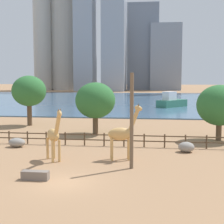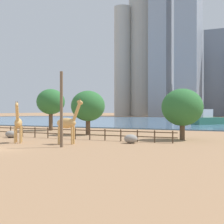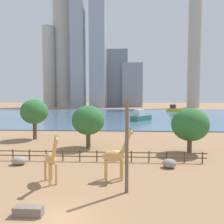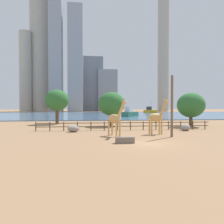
{
  "view_description": "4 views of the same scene",
  "coord_description": "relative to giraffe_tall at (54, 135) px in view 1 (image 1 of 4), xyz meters",
  "views": [
    {
      "loc": [
        5.85,
        -20.84,
        6.8
      ],
      "look_at": [
        0.02,
        23.49,
        2.18
      ],
      "focal_mm": 55.0,
      "sensor_mm": 36.0,
      "label": 1
    },
    {
      "loc": [
        21.86,
        -22.9,
        3.54
      ],
      "look_at": [
        -2.34,
        28.89,
        3.09
      ],
      "focal_mm": 55.0,
      "sensor_mm": 36.0,
      "label": 2
    },
    {
      "loc": [
        3.8,
        -12.29,
        7.32
      ],
      "look_at": [
        0.98,
        39.41,
        3.83
      ],
      "focal_mm": 35.0,
      "sensor_mm": 36.0,
      "label": 3
    },
    {
      "loc": [
        -5.57,
        -20.08,
        3.47
      ],
      "look_at": [
        -0.34,
        27.43,
        2.35
      ],
      "focal_mm": 35.0,
      "sensor_mm": 36.0,
      "label": 4
    }
  ],
  "objects": [
    {
      "name": "boulder_near_fence",
      "position": [
        10.9,
        4.69,
        -1.63
      ],
      "size": [
        1.45,
        1.24,
        0.93
      ],
      "primitive_type": "ellipsoid",
      "color": "gray",
      "rests_on": "ground"
    },
    {
      "name": "harbor_water",
      "position": [
        2.36,
        71.43,
        -2.0
      ],
      "size": [
        180.0,
        86.0,
        0.2
      ],
      "primitive_type": "cube",
      "color": "#476B8C",
      "rests_on": "ground"
    },
    {
      "name": "skyline_tower_short",
      "position": [
        0.88,
        152.4,
        19.65
      ],
      "size": [
        15.8,
        10.02,
        43.49
      ],
      "primitive_type": "cube",
      "color": "slate",
      "rests_on": "ground"
    },
    {
      "name": "skyline_tower_glass",
      "position": [
        12.34,
        149.69,
        14.39
      ],
      "size": [
        15.25,
        9.86,
        32.99
      ],
      "primitive_type": "cube",
      "color": "gray",
      "rests_on": "ground"
    },
    {
      "name": "tree_right_tall",
      "position": [
        -9.41,
        19.21,
        2.69
      ],
      "size": [
        4.72,
        4.72,
        6.96
      ],
      "color": "brown",
      "rests_on": "ground"
    },
    {
      "name": "skyline_block_wide",
      "position": [
        -48.86,
        141.32,
        27.25
      ],
      "size": [
        8.98,
        8.98,
        58.7
      ],
      "primitive_type": "cylinder",
      "color": "#B7B2A8",
      "rests_on": "ground"
    },
    {
      "name": "tree_center_broad",
      "position": [
        14.8,
        10.96,
        1.67
      ],
      "size": [
        4.81,
        4.81,
        5.95
      ],
      "color": "brown",
      "rests_on": "ground"
    },
    {
      "name": "ground_plane",
      "position": [
        2.36,
        74.43,
        -2.1
      ],
      "size": [
        400.0,
        400.0,
        0.0
      ],
      "primitive_type": "plane",
      "color": "#9E7551"
    },
    {
      "name": "utility_pole",
      "position": [
        6.39,
        -1.48,
        1.44
      ],
      "size": [
        0.28,
        0.28,
        7.09
      ],
      "primitive_type": "cylinder",
      "color": "brown",
      "rests_on": "ground"
    },
    {
      "name": "enclosure_fence",
      "position": [
        2.25,
        6.43,
        -1.34
      ],
      "size": [
        26.12,
        0.14,
        1.3
      ],
      "color": "#4C3826",
      "rests_on": "ground"
    },
    {
      "name": "tree_left_large",
      "position": [
        0.99,
        13.33,
        1.89
      ],
      "size": [
        4.72,
        4.72,
        6.14
      ],
      "color": "brown",
      "rests_on": "ground"
    },
    {
      "name": "boat_ferry",
      "position": [
        11.36,
        49.47,
        -0.75
      ],
      "size": [
        6.98,
        7.71,
        3.38
      ],
      "rotation": [
        0.0,
        0.0,
        0.89
      ],
      "color": "#337259",
      "rests_on": "harbor_water"
    },
    {
      "name": "boulder_by_pole",
      "position": [
        -5.21,
        4.84,
        -1.66
      ],
      "size": [
        1.65,
        1.18,
        0.88
      ],
      "primitive_type": "ellipsoid",
      "color": "gray",
      "rests_on": "ground"
    },
    {
      "name": "giraffe_companion",
      "position": [
        5.44,
        1.12,
        0.06
      ],
      "size": [
        2.91,
        1.19,
        4.64
      ],
      "rotation": [
        0.0,
        0.0,
        0.2
      ],
      "color": "tan",
      "rests_on": "ground"
    },
    {
      "name": "giraffe_tall",
      "position": [
        0.0,
        0.0,
        0.0
      ],
      "size": [
        2.2,
        2.81,
        4.42
      ],
      "rotation": [
        0.0,
        0.0,
        5.33
      ],
      "color": "tan",
      "rests_on": "ground"
    },
    {
      "name": "feeding_trough",
      "position": [
        0.29,
        -5.16,
        -1.8
      ],
      "size": [
        1.8,
        0.6,
        0.6
      ],
      "primitive_type": "cube",
      "color": "#72665B",
      "rests_on": "ground"
    },
    {
      "name": "skyline_block_left",
      "position": [
        -12.1,
        136.04,
        35.88
      ],
      "size": [
        10.57,
        14.39,
        75.97
      ],
      "primitive_type": "cube",
      "color": "#939EAD",
      "rests_on": "ground"
    }
  ]
}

